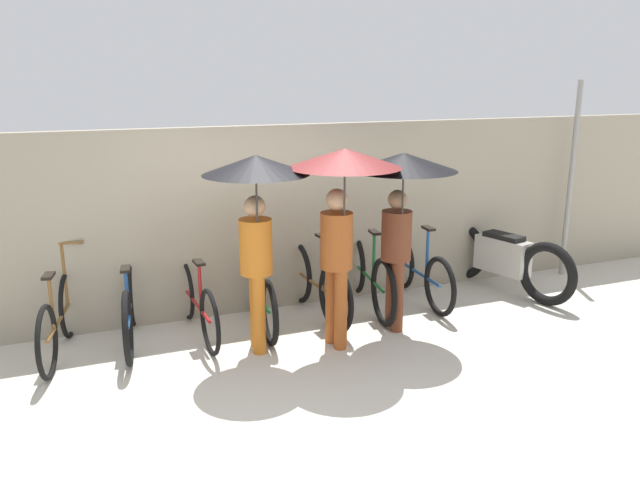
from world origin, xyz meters
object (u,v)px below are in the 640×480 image
object	(u,v)px
parked_bicycle_3	(259,295)
pedestrian_leading	(256,199)
parked_bicycle_4	(315,283)
parked_bicycle_5	(368,275)
parked_bicycle_6	(419,272)
parked_bicycle_2	(197,303)
parked_bicycle_0	(58,320)
pedestrian_center	(342,190)
pedestrian_trailing	(401,189)
motorcycle	(502,258)
parked_bicycle_1	(130,308)

from	to	relation	value
parked_bicycle_3	pedestrian_leading	xyz separation A→B (m)	(-0.20, -0.68, 1.19)
parked_bicycle_4	parked_bicycle_5	xyz separation A→B (m)	(0.68, 0.02, -0.00)
parked_bicycle_5	parked_bicycle_6	distance (m)	0.68
parked_bicycle_2	parked_bicycle_3	distance (m)	0.68
parked_bicycle_0	parked_bicycle_4	xyz separation A→B (m)	(2.70, 0.05, 0.03)
parked_bicycle_5	parked_bicycle_6	world-z (taller)	parked_bicycle_6
pedestrian_center	pedestrian_trailing	distance (m)	0.76
parked_bicycle_6	pedestrian_leading	xyz separation A→B (m)	(-2.23, -0.73, 1.19)
parked_bicycle_0	pedestrian_trailing	xyz separation A→B (m)	(3.36, -0.70, 1.19)
pedestrian_leading	parked_bicycle_6	bearing A→B (deg)	-154.47
motorcycle	parked_bicycle_6	bearing A→B (deg)	70.98
pedestrian_trailing	pedestrian_leading	bearing A→B (deg)	7.08
parked_bicycle_4	motorcycle	bearing A→B (deg)	-95.23
pedestrian_center	motorcycle	distance (m)	2.99
parked_bicycle_6	parked_bicycle_0	bearing A→B (deg)	94.11
parked_bicycle_5	pedestrian_trailing	bearing A→B (deg)	-173.62
pedestrian_trailing	parked_bicycle_4	bearing A→B (deg)	-41.14
pedestrian_leading	pedestrian_center	bearing A→B (deg)	173.24
parked_bicycle_2	pedestrian_trailing	size ratio (longest dim) A/B	0.89
parked_bicycle_0	parked_bicycle_4	size ratio (longest dim) A/B	0.91
pedestrian_trailing	motorcycle	world-z (taller)	pedestrian_trailing
parked_bicycle_2	pedestrian_trailing	xyz separation A→B (m)	(2.01, -0.71, 1.20)
parked_bicycle_0	parked_bicycle_3	size ratio (longest dim) A/B	0.96
parked_bicycle_6	pedestrian_trailing	distance (m)	1.57
parked_bicycle_0	parked_bicycle_6	distance (m)	4.06
parked_bicycle_2	parked_bicycle_5	xyz separation A→B (m)	(2.03, 0.06, 0.04)
parked_bicycle_0	parked_bicycle_3	bearing A→B (deg)	-79.20
pedestrian_leading	parked_bicycle_0	bearing A→B (deg)	-13.14
parked_bicycle_0	pedestrian_center	bearing A→B (deg)	-97.72
pedestrian_leading	pedestrian_trailing	world-z (taller)	pedestrian_leading
parked_bicycle_0	parked_bicycle_5	world-z (taller)	parked_bicycle_5
parked_bicycle_3	pedestrian_trailing	distance (m)	1.92
parked_bicycle_1	parked_bicycle_6	distance (m)	3.38
parked_bicycle_3	parked_bicycle_4	xyz separation A→B (m)	(0.68, 0.05, 0.04)
parked_bicycle_6	pedestrian_leading	bearing A→B (deg)	111.62
parked_bicycle_3	pedestrian_trailing	size ratio (longest dim) A/B	0.88
parked_bicycle_0	parked_bicycle_6	bearing A→B (deg)	-78.43
pedestrian_trailing	parked_bicycle_0	bearing A→B (deg)	-4.07
motorcycle	parked_bicycle_5	bearing A→B (deg)	71.51
parked_bicycle_0	parked_bicycle_3	world-z (taller)	parked_bicycle_0
parked_bicycle_0	parked_bicycle_1	bearing A→B (deg)	-74.50
parked_bicycle_6	parked_bicycle_3	bearing A→B (deg)	94.88
parked_bicycle_0	parked_bicycle_3	distance (m)	2.03
motorcycle	parked_bicycle_2	bearing A→B (deg)	73.98
parked_bicycle_2	parked_bicycle_3	size ratio (longest dim) A/B	1.01
parked_bicycle_6	pedestrian_trailing	world-z (taller)	pedestrian_trailing
parked_bicycle_1	parked_bicycle_2	size ratio (longest dim) A/B	1.00
parked_bicycle_1	motorcycle	bearing A→B (deg)	-83.64
parked_bicycle_6	motorcycle	bearing A→B (deg)	-89.99
parked_bicycle_6	motorcycle	size ratio (longest dim) A/B	0.85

